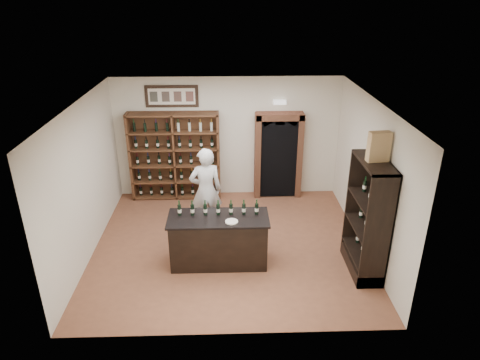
% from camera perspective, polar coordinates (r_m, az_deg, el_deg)
% --- Properties ---
extents(floor, '(5.50, 5.50, 0.00)m').
position_cam_1_polar(floor, '(8.99, -1.45, -8.65)').
color(floor, brown).
rests_on(floor, ground).
extents(ceiling, '(5.50, 5.50, 0.00)m').
position_cam_1_polar(ceiling, '(7.77, -1.68, 10.25)').
color(ceiling, white).
rests_on(ceiling, wall_back).
extents(wall_back, '(5.50, 0.04, 3.00)m').
position_cam_1_polar(wall_back, '(10.60, -1.67, 5.65)').
color(wall_back, silver).
rests_on(wall_back, ground).
extents(wall_left, '(0.04, 5.00, 3.00)m').
position_cam_1_polar(wall_left, '(8.70, -19.97, -0.14)').
color(wall_left, silver).
rests_on(wall_left, ground).
extents(wall_right, '(0.04, 5.00, 3.00)m').
position_cam_1_polar(wall_right, '(8.72, 16.83, 0.35)').
color(wall_right, silver).
rests_on(wall_right, ground).
extents(wine_shelf, '(2.20, 0.38, 2.20)m').
position_cam_1_polar(wine_shelf, '(10.65, -8.65, 3.19)').
color(wine_shelf, brown).
rests_on(wine_shelf, ground).
extents(framed_picture, '(1.25, 0.04, 0.52)m').
position_cam_1_polar(framed_picture, '(10.36, -9.08, 10.97)').
color(framed_picture, black).
rests_on(framed_picture, wall_back).
extents(arched_doorway, '(1.17, 0.35, 2.17)m').
position_cam_1_polar(arched_doorway, '(10.63, 5.13, 3.56)').
color(arched_doorway, black).
rests_on(arched_doorway, ground).
extents(emergency_light, '(0.30, 0.10, 0.10)m').
position_cam_1_polar(emergency_light, '(10.35, 5.33, 10.29)').
color(emergency_light, white).
rests_on(emergency_light, wall_back).
extents(tasting_counter, '(1.88, 0.78, 1.00)m').
position_cam_1_polar(tasting_counter, '(8.22, -2.85, -8.05)').
color(tasting_counter, black).
rests_on(tasting_counter, ground).
extents(counter_bottle_0, '(0.07, 0.07, 0.30)m').
position_cam_1_polar(counter_bottle_0, '(8.05, -8.08, -3.97)').
color(counter_bottle_0, black).
rests_on(counter_bottle_0, tasting_counter).
extents(counter_bottle_1, '(0.07, 0.07, 0.30)m').
position_cam_1_polar(counter_bottle_1, '(8.02, -6.37, -3.96)').
color(counter_bottle_1, black).
rests_on(counter_bottle_1, tasting_counter).
extents(counter_bottle_2, '(0.07, 0.07, 0.30)m').
position_cam_1_polar(counter_bottle_2, '(8.01, -4.65, -3.95)').
color(counter_bottle_2, black).
rests_on(counter_bottle_2, tasting_counter).
extents(counter_bottle_3, '(0.07, 0.07, 0.30)m').
position_cam_1_polar(counter_bottle_3, '(8.00, -2.93, -3.93)').
color(counter_bottle_3, black).
rests_on(counter_bottle_3, tasting_counter).
extents(counter_bottle_4, '(0.07, 0.07, 0.30)m').
position_cam_1_polar(counter_bottle_4, '(8.00, -1.21, -3.91)').
color(counter_bottle_4, black).
rests_on(counter_bottle_4, tasting_counter).
extents(counter_bottle_5, '(0.07, 0.07, 0.30)m').
position_cam_1_polar(counter_bottle_5, '(8.00, 0.51, -3.88)').
color(counter_bottle_5, black).
rests_on(counter_bottle_5, tasting_counter).
extents(counter_bottle_6, '(0.07, 0.07, 0.30)m').
position_cam_1_polar(counter_bottle_6, '(8.01, 2.23, -3.85)').
color(counter_bottle_6, black).
rests_on(counter_bottle_6, tasting_counter).
extents(side_cabinet, '(0.48, 1.20, 2.20)m').
position_cam_1_polar(side_cabinet, '(8.23, 16.57, -6.98)').
color(side_cabinet, black).
rests_on(side_cabinet, ground).
extents(shopkeeper, '(0.77, 0.59, 1.90)m').
position_cam_1_polar(shopkeeper, '(9.09, -4.58, -1.43)').
color(shopkeeper, silver).
rests_on(shopkeeper, ground).
extents(plate, '(0.23, 0.23, 0.02)m').
position_cam_1_polar(plate, '(7.79, -1.13, -5.56)').
color(plate, silver).
rests_on(plate, tasting_counter).
extents(wine_crate, '(0.38, 0.19, 0.52)m').
position_cam_1_polar(wine_crate, '(7.52, 18.02, 4.25)').
color(wine_crate, tan).
rests_on(wine_crate, side_cabinet).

